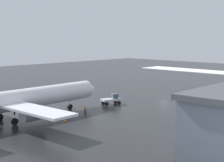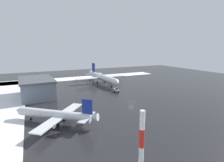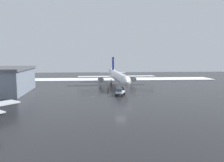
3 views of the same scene
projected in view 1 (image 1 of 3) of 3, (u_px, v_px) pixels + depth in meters
ground_plane at (164, 96)px, 92.96m from camera, size 240.00×240.00×0.00m
airplane_parked_starboard at (18, 100)px, 65.24m from camera, size 40.95×33.94×12.16m
pushback_tug at (112, 99)px, 81.29m from camera, size 5.06×3.57×2.50m
ground_crew_near_tug at (1, 113)px, 67.76m from camera, size 0.36×0.36×1.71m
ground_crew_by_nose_gear at (85, 109)px, 71.23m from camera, size 0.36×0.36×1.71m
traffic_cone_near_nose at (52, 119)px, 65.83m from camera, size 0.36×0.36×0.55m
traffic_cone_mid_line at (65, 120)px, 64.83m from camera, size 0.36×0.36×0.55m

